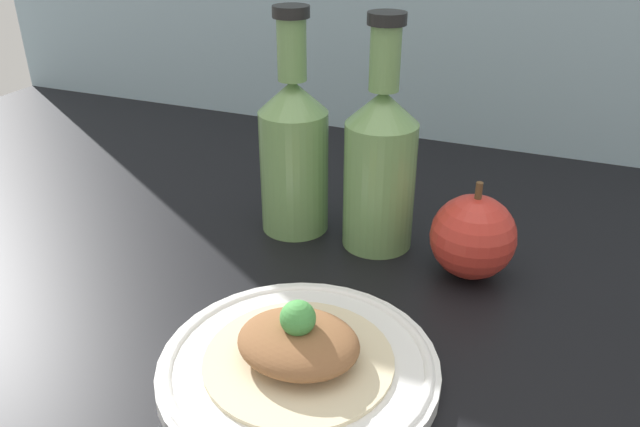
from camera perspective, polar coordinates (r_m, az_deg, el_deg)
ground_plane at (r=60.62cm, az=2.87°, el=-11.94°), size 180.00×110.00×4.00cm
plate at (r=53.85cm, az=-1.95°, el=-13.79°), size 23.60×23.60×1.77cm
plated_food at (r=52.40cm, az=-1.99°, el=-11.95°), size 15.98×15.98×5.94cm
cider_bottle_left at (r=71.97cm, az=-2.41°, el=5.83°), size 7.96×7.96×25.94cm
cider_bottle_right at (r=68.60cm, az=5.52°, el=4.61°), size 7.96×7.96×25.94cm
apple at (r=66.68cm, az=13.81°, el=-2.07°), size 8.95×8.95×10.66cm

